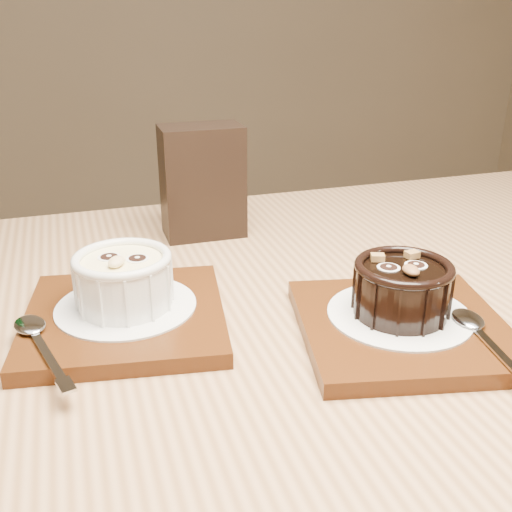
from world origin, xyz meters
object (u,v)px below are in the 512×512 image
(tray_left, at_px, (125,317))
(tray_right, at_px, (402,327))
(ramekin_dark, at_px, (402,286))
(condiment_stand, at_px, (202,182))
(ramekin_white, at_px, (124,278))
(table, at_px, (266,410))

(tray_left, bearing_deg, tray_right, -18.92)
(ramekin_dark, distance_m, condiment_stand, 0.32)
(ramekin_white, xyz_separation_m, ramekin_dark, (0.24, -0.08, -0.00))
(table, bearing_deg, ramekin_dark, -15.25)
(ramekin_dark, height_order, condiment_stand, condiment_stand)
(ramekin_dark, bearing_deg, condiment_stand, 116.88)
(tray_right, height_order, ramekin_dark, ramekin_dark)
(table, distance_m, condiment_stand, 0.30)
(ramekin_white, height_order, ramekin_dark, ramekin_white)
(tray_left, bearing_deg, condiment_stand, 62.54)
(tray_right, bearing_deg, condiment_stand, 113.01)
(tray_right, relative_size, ramekin_dark, 2.06)
(ramekin_dark, bearing_deg, ramekin_white, 164.68)
(ramekin_white, relative_size, condiment_stand, 0.64)
(tray_right, distance_m, ramekin_dark, 0.04)
(tray_left, bearing_deg, table, -18.42)
(ramekin_dark, bearing_deg, tray_right, -93.28)
(tray_left, height_order, ramekin_white, ramekin_white)
(tray_left, relative_size, tray_right, 1.00)
(table, distance_m, ramekin_dark, 0.18)
(table, height_order, tray_right, tray_right)
(table, xyz_separation_m, condiment_stand, (-0.01, 0.26, 0.16))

